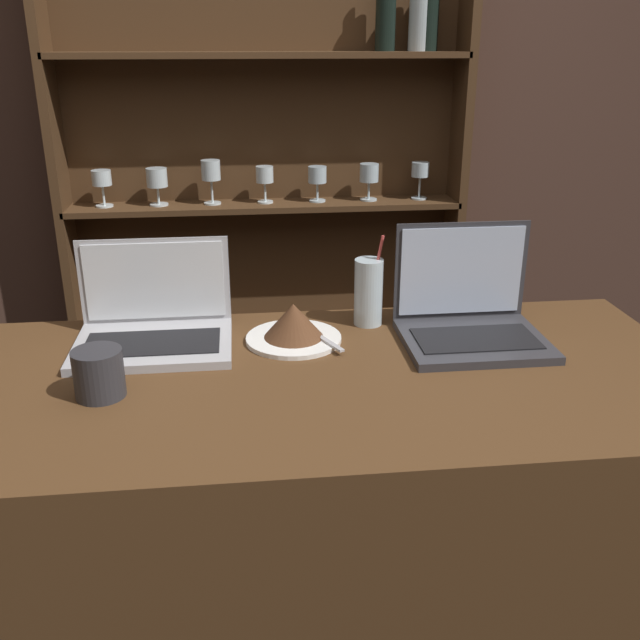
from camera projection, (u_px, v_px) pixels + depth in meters
name	position (u px, v px, depth m)	size (l,w,h in m)	color
bar_counter	(288.00, 587.00, 1.57)	(1.66, 0.69, 1.03)	#4C3019
back_wall	(256.00, 127.00, 2.52)	(7.00, 0.06, 2.70)	#4C3328
back_shelf	(271.00, 217.00, 2.56)	(1.40, 0.18, 1.99)	#472D19
laptop_near	(154.00, 324.00, 1.51)	(0.33, 0.24, 0.21)	#ADADB2
laptop_far	(469.00, 316.00, 1.54)	(0.30, 0.25, 0.24)	#333338
cake_plate	(294.00, 325.00, 1.52)	(0.21, 0.21, 0.09)	white
water_glass	(368.00, 292.00, 1.60)	(0.06, 0.06, 0.21)	silver
coffee_cup	(99.00, 373.00, 1.28)	(0.09, 0.09, 0.09)	#2D2D33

